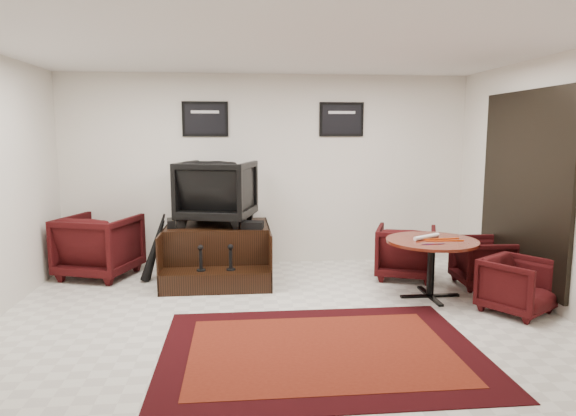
# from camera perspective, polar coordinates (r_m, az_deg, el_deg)

# --- Properties ---
(ground) EXTENTS (6.00, 6.00, 0.00)m
(ground) POSITION_cam_1_polar(r_m,az_deg,el_deg) (5.49, -0.67, -12.47)
(ground) COLOR silver
(ground) RESTS_ON ground
(room_shell) EXTENTS (6.02, 5.02, 2.81)m
(room_shell) POSITION_cam_1_polar(r_m,az_deg,el_deg) (5.30, 3.61, 6.55)
(room_shell) COLOR silver
(room_shell) RESTS_ON ground
(area_rug) EXTENTS (2.86, 2.15, 0.01)m
(area_rug) POSITION_cam_1_polar(r_m,az_deg,el_deg) (4.81, 3.67, -15.52)
(area_rug) COLOR black
(area_rug) RESTS_ON ground
(shine_podium) EXTENTS (1.39, 1.43, 0.71)m
(shine_podium) POSITION_cam_1_polar(r_m,az_deg,el_deg) (7.07, -7.81, -4.99)
(shine_podium) COLOR black
(shine_podium) RESTS_ON ground
(shine_chair) EXTENTS (1.14, 1.09, 0.97)m
(shine_chair) POSITION_cam_1_polar(r_m,az_deg,el_deg) (7.06, -7.90, 2.15)
(shine_chair) COLOR black
(shine_chair) RESTS_ON shine_podium
(shoes_pair) EXTENTS (0.27, 0.32, 0.11)m
(shoes_pair) POSITION_cam_1_polar(r_m,az_deg,el_deg) (6.96, -12.36, -1.64)
(shoes_pair) COLOR black
(shoes_pair) RESTS_ON shine_podium
(polish_kit) EXTENTS (0.31, 0.24, 0.10)m
(polish_kit) POSITION_cam_1_polar(r_m,az_deg,el_deg) (6.70, -3.95, -1.89)
(polish_kit) COLOR black
(polish_kit) RESTS_ON shine_podium
(umbrella_black) EXTENTS (0.35, 0.13, 0.94)m
(umbrella_black) POSITION_cam_1_polar(r_m,az_deg,el_deg) (6.97, -14.62, -4.19)
(umbrella_black) COLOR black
(umbrella_black) RESTS_ON ground
(umbrella_hooked) EXTENTS (0.31, 0.12, 0.84)m
(umbrella_hooked) POSITION_cam_1_polar(r_m,az_deg,el_deg) (7.06, -14.54, -4.46)
(umbrella_hooked) COLOR black
(umbrella_hooked) RESTS_ON ground
(armchair_side) EXTENTS (1.13, 1.10, 0.94)m
(armchair_side) POSITION_cam_1_polar(r_m,az_deg,el_deg) (7.46, -20.24, -3.63)
(armchair_side) COLOR black
(armchair_side) RESTS_ON ground
(meeting_table) EXTENTS (1.07, 1.07, 0.70)m
(meeting_table) POSITION_cam_1_polar(r_m,az_deg,el_deg) (6.31, 15.68, -4.19)
(meeting_table) COLOR #400E09
(meeting_table) RESTS_ON ground
(table_chair_back) EXTENTS (0.96, 0.93, 0.78)m
(table_chair_back) POSITION_cam_1_polar(r_m,az_deg,el_deg) (7.13, 12.95, -4.50)
(table_chair_back) COLOR black
(table_chair_back) RESTS_ON ground
(table_chair_window) EXTENTS (0.67, 0.71, 0.69)m
(table_chair_window) POSITION_cam_1_polar(r_m,az_deg,el_deg) (7.05, 20.98, -5.36)
(table_chair_window) COLOR black
(table_chair_window) RESTS_ON ground
(table_chair_corner) EXTENTS (0.88, 0.87, 0.67)m
(table_chair_corner) POSITION_cam_1_polar(r_m,az_deg,el_deg) (6.16, 24.15, -7.61)
(table_chair_corner) COLOR black
(table_chair_corner) RESTS_ON ground
(paper_roll) EXTENTS (0.39, 0.26, 0.05)m
(paper_roll) POSITION_cam_1_polar(r_m,az_deg,el_deg) (6.33, 15.15, -3.10)
(paper_roll) COLOR white
(paper_roll) RESTS_ON meeting_table
(table_clutter) EXTENTS (0.57, 0.32, 0.01)m
(table_clutter) POSITION_cam_1_polar(r_m,az_deg,el_deg) (6.27, 16.71, -3.45)
(table_clutter) COLOR #CF420B
(table_clutter) RESTS_ON meeting_table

